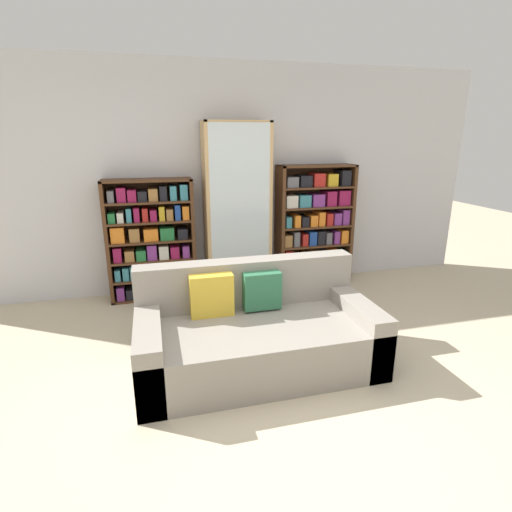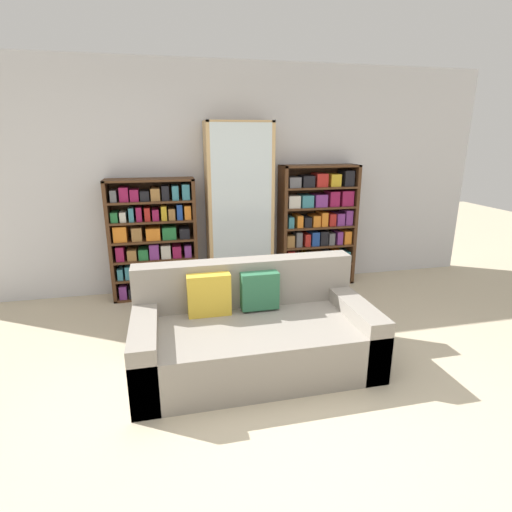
# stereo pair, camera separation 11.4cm
# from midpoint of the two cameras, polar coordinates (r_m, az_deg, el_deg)

# --- Properties ---
(ground_plane) EXTENTS (16.00, 16.00, 0.00)m
(ground_plane) POSITION_cam_midpoint_polar(r_m,az_deg,el_deg) (2.97, 4.26, -22.01)
(ground_plane) COLOR beige
(wall_back) EXTENTS (6.74, 0.06, 2.70)m
(wall_back) POSITION_cam_midpoint_polar(r_m,az_deg,el_deg) (4.97, -5.61, 10.75)
(wall_back) COLOR silver
(wall_back) RESTS_ON ground
(couch) EXTENTS (1.93, 0.98, 0.82)m
(couch) POSITION_cam_midpoint_polar(r_m,az_deg,el_deg) (3.40, -1.03, -10.96)
(couch) COLOR gray
(couch) RESTS_ON ground
(bookshelf_left) EXTENTS (0.99, 0.32, 1.40)m
(bookshelf_left) POSITION_cam_midpoint_polar(r_m,az_deg,el_deg) (4.83, -15.36, 2.00)
(bookshelf_left) COLOR #4C2D19
(bookshelf_left) RESTS_ON ground
(display_cabinet) EXTENTS (0.78, 0.36, 2.03)m
(display_cabinet) POSITION_cam_midpoint_polar(r_m,az_deg,el_deg) (4.83, -3.41, 6.44)
(display_cabinet) COLOR tan
(display_cabinet) RESTS_ON ground
(bookshelf_right) EXTENTS (0.97, 0.32, 1.53)m
(bookshelf_right) POSITION_cam_midpoint_polar(r_m,az_deg,el_deg) (5.19, 7.77, 4.18)
(bookshelf_right) COLOR #4C2D19
(bookshelf_right) RESTS_ON ground
(wine_bottle) EXTENTS (0.07, 0.07, 0.38)m
(wine_bottle) POSITION_cam_midpoint_polar(r_m,az_deg,el_deg) (4.86, 4.82, -3.87)
(wine_bottle) COLOR #192333
(wine_bottle) RESTS_ON ground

